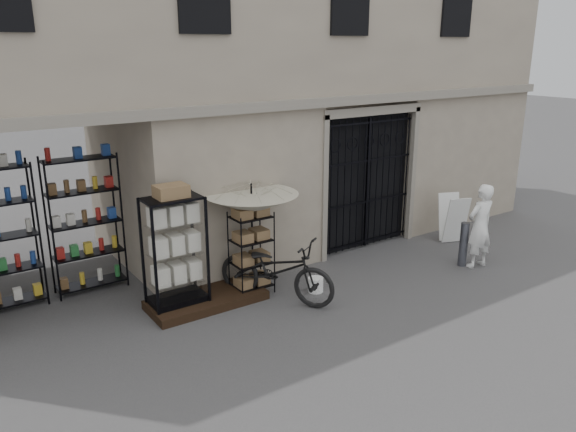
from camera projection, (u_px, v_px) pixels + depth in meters
ground at (371, 302)px, 9.77m from camera, size 80.00×80.00×0.00m
main_building at (249, 34)px, 11.61m from camera, size 14.00×4.00×9.00m
shop_recess at (52, 224)px, 9.10m from camera, size 3.00×1.70×3.00m
shop_shelving at (44, 231)px, 9.54m from camera, size 2.70×0.50×2.50m
iron_gate at (362, 180)px, 12.08m from camera, size 2.50×0.21×3.00m
step_platform at (207, 300)px, 9.67m from camera, size 2.00×0.90×0.15m
display_cabinet at (175, 256)px, 9.21m from camera, size 0.94×0.62×1.97m
wire_rack at (251, 254)px, 9.94m from camera, size 0.68×0.50×1.52m
market_umbrella at (251, 198)px, 9.85m from camera, size 1.72×1.74×2.37m
white_bucket at (316, 285)px, 10.14m from camera, size 0.29×0.29×0.26m
bicycle at (276, 300)px, 9.86m from camera, size 1.23×1.36×2.16m
steel_bollard at (464, 244)px, 11.26m from camera, size 0.21×0.21×0.91m
shopkeeper at (476, 266)px, 11.35m from camera, size 0.71×1.73×0.41m
easel_sign at (453, 218)px, 12.60m from camera, size 0.68×0.73×1.07m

